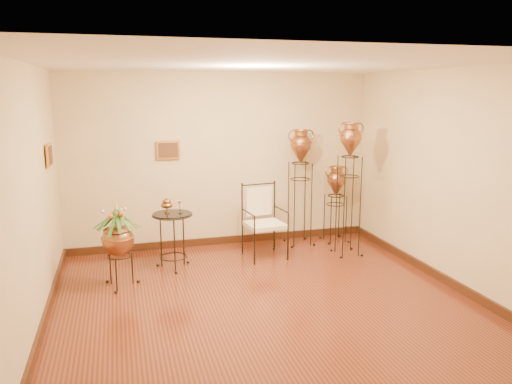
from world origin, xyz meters
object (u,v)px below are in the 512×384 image
object	(u,v)px
side_table	(173,240)
armchair	(265,222)
amphora_tall	(349,188)
amphora_mid	(300,186)
planter_urn	(118,237)

from	to	relation	value
side_table	armchair	bearing A→B (deg)	3.69
armchair	side_table	size ratio (longest dim) A/B	1.10
amphora_tall	armchair	bearing A→B (deg)	171.44
amphora_mid	side_table	size ratio (longest dim) A/B	1.89
amphora_tall	side_table	distance (m)	2.76
amphora_tall	amphora_mid	world-z (taller)	amphora_tall
amphora_mid	planter_urn	xyz separation A→B (m)	(-2.91, -1.13, -0.30)
planter_urn	side_table	distance (m)	0.95
amphora_mid	side_table	world-z (taller)	amphora_mid
amphora_mid	planter_urn	distance (m)	3.13
side_table	planter_urn	bearing A→B (deg)	-145.33
amphora_tall	side_table	bearing A→B (deg)	177.80
amphora_tall	armchair	distance (m)	1.39
planter_urn	side_table	world-z (taller)	planter_urn
amphora_mid	amphora_tall	bearing A→B (deg)	-53.45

